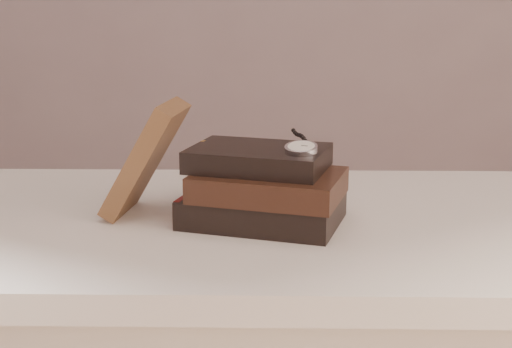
{
  "coord_description": "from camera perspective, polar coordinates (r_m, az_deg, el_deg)",
  "views": [
    {
      "loc": [
        0.03,
        -0.72,
        1.09
      ],
      "look_at": [
        0.01,
        0.32,
        0.82
      ],
      "focal_mm": 50.94,
      "sensor_mm": 36.0,
      "label": 1
    }
  ],
  "objects": [
    {
      "name": "book_stack",
      "position": [
        1.08,
        0.6,
        -1.15
      ],
      "size": [
        0.26,
        0.22,
        0.11
      ],
      "color": "black",
      "rests_on": "table"
    },
    {
      "name": "eyeglasses",
      "position": [
        1.17,
        -2.14,
        0.65
      ],
      "size": [
        0.12,
        0.13,
        0.05
      ],
      "color": "silver",
      "rests_on": "book_stack"
    },
    {
      "name": "journal",
      "position": [
        1.12,
        -8.67,
        1.21
      ],
      "size": [
        0.13,
        0.13,
        0.18
      ],
      "primitive_type": "cube",
      "rotation": [
        0.0,
        0.53,
        -0.14
      ],
      "color": "#492F1C",
      "rests_on": "table"
    },
    {
      "name": "table",
      "position": [
        1.15,
        -0.33,
        -7.73
      ],
      "size": [
        1.0,
        0.6,
        0.75
      ],
      "color": "silver",
      "rests_on": "ground"
    },
    {
      "name": "pocket_watch",
      "position": [
        1.04,
        3.55,
        2.11
      ],
      "size": [
        0.06,
        0.15,
        0.02
      ],
      "color": "silver",
      "rests_on": "book_stack"
    }
  ]
}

